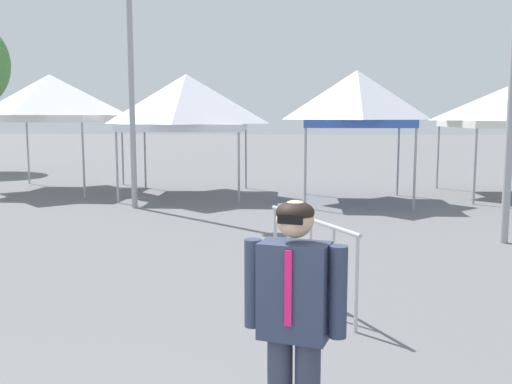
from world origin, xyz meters
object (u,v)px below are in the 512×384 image
person_foreground (294,320)px  light_pole_opposite_side (130,24)px  canopy_tent_far_left (50,98)px  canopy_tent_center (186,103)px  canopy_tent_right_of_center (357,99)px  crowd_barrier_near_person (311,244)px

person_foreground → light_pole_opposite_side: size_ratio=0.23×
canopy_tent_far_left → light_pole_opposite_side: size_ratio=0.45×
canopy_tent_far_left → canopy_tent_center: 4.38m
canopy_tent_right_of_center → person_foreground: (-1.52, -12.15, -1.69)m
person_foreground → crowd_barrier_near_person: bearing=87.1°
light_pole_opposite_side → canopy_tent_right_of_center: bearing=15.0°
canopy_tent_right_of_center → light_pole_opposite_side: 6.05m
light_pole_opposite_side → crowd_barrier_near_person: bearing=-59.6°
person_foreground → canopy_tent_far_left: bearing=118.5°
canopy_tent_far_left → crowd_barrier_near_person: bearing=-53.6°
canopy_tent_far_left → canopy_tent_right_of_center: 9.18m
light_pole_opposite_side → crowd_barrier_near_person: 9.17m
canopy_tent_far_left → light_pole_opposite_side: (3.43, -3.17, 1.65)m
canopy_tent_far_left → person_foreground: size_ratio=1.99×
canopy_tent_far_left → canopy_tent_right_of_center: (9.03, -1.67, -0.09)m
canopy_tent_center → canopy_tent_right_of_center: size_ratio=1.00×
canopy_tent_far_left → crowd_barrier_near_person: size_ratio=1.89×
canopy_tent_center → light_pole_opposite_side: size_ratio=0.44×
canopy_tent_center → person_foreground: size_ratio=1.95×
person_foreground → light_pole_opposite_side: (-4.07, 10.65, 3.43)m
canopy_tent_right_of_center → crowd_barrier_near_person: 9.05m
person_foreground → crowd_barrier_near_person: 3.43m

